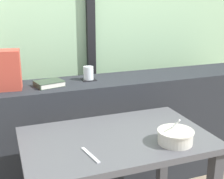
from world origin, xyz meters
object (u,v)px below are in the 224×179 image
(juice_glass, at_px, (88,73))
(closed_book, at_px, (49,84))
(breakfast_table, at_px, (116,158))
(soup_bowl, at_px, (175,137))
(fork_utensil, at_px, (90,155))
(coaster_square, at_px, (89,80))

(juice_glass, distance_m, closed_book, 0.31)
(breakfast_table, xyz_separation_m, juice_glass, (0.05, 0.69, 0.32))
(juice_glass, bearing_deg, closed_book, -168.03)
(closed_book, relative_size, soup_bowl, 1.12)
(juice_glass, bearing_deg, fork_utensil, -105.94)
(coaster_square, relative_size, fork_utensil, 0.59)
(breakfast_table, bearing_deg, juice_glass, 86.04)
(coaster_square, distance_m, closed_book, 0.31)
(closed_book, bearing_deg, fork_utensil, -85.72)
(soup_bowl, bearing_deg, breakfast_table, 144.98)
(breakfast_table, relative_size, soup_bowl, 5.39)
(breakfast_table, xyz_separation_m, closed_book, (-0.25, 0.63, 0.29))
(juice_glass, bearing_deg, soup_bowl, -76.60)
(coaster_square, xyz_separation_m, soup_bowl, (0.21, -0.87, -0.11))
(coaster_square, height_order, soup_bowl, coaster_square)
(breakfast_table, distance_m, juice_glass, 0.76)
(closed_book, xyz_separation_m, soup_bowl, (0.51, -0.81, -0.12))
(closed_book, bearing_deg, soup_bowl, -57.87)
(breakfast_table, bearing_deg, soup_bowl, -35.02)
(breakfast_table, distance_m, soup_bowl, 0.35)
(breakfast_table, xyz_separation_m, soup_bowl, (0.26, -0.18, 0.16))
(juice_glass, xyz_separation_m, soup_bowl, (0.21, -0.87, -0.16))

